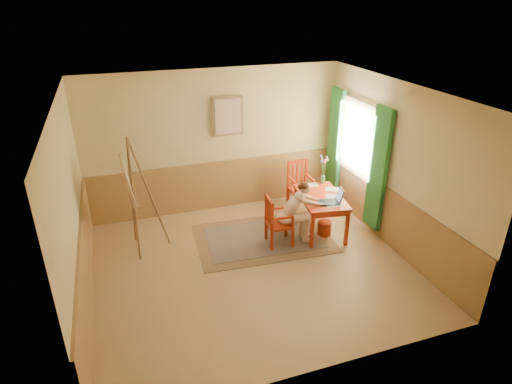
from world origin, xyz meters
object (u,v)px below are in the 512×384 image
object	(u,v)px
figure	(296,210)
easel	(131,186)
laptop	(332,200)
chair_left	(277,221)
chair_back	(300,186)
table	(321,200)

from	to	relation	value
figure	easel	world-z (taller)	easel
figure	laptop	xyz separation A→B (m)	(0.63, -0.10, 0.14)
figure	laptop	size ratio (longest dim) A/B	2.54
chair_left	chair_back	size ratio (longest dim) A/B	0.92
chair_back	figure	bearing A→B (deg)	-117.51
table	laptop	size ratio (longest dim) A/B	2.89
laptop	chair_back	bearing A→B (deg)	90.81
chair_left	figure	xyz separation A→B (m)	(0.34, -0.01, 0.17)
chair_left	figure	world-z (taller)	figure
figure	table	bearing A→B (deg)	18.30
figure	chair_left	bearing A→B (deg)	177.94
table	figure	world-z (taller)	figure
figure	chair_back	bearing A→B (deg)	62.49
chair_back	figure	size ratio (longest dim) A/B	0.87
chair_left	laptop	world-z (taller)	laptop
table	chair_back	size ratio (longest dim) A/B	1.31
chair_back	easel	size ratio (longest dim) A/B	0.49
chair_left	chair_back	xyz separation A→B (m)	(0.96, 1.17, 0.04)
table	chair_back	world-z (taller)	chair_back
chair_back	easel	distance (m)	3.39
figure	laptop	bearing A→B (deg)	-9.15
easel	chair_left	bearing A→B (deg)	-15.01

